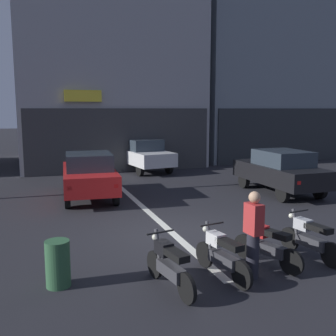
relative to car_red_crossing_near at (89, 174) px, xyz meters
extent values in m
plane|color=#232328|center=(1.47, -4.78, -0.89)|extent=(120.00, 120.00, 0.00)
cube|color=silver|center=(1.47, 1.22, -0.88)|extent=(0.20, 18.00, 0.01)
cube|color=#373739|center=(2.37, 5.44, 0.71)|extent=(9.32, 0.10, 3.20)
cube|color=yellow|center=(0.53, 5.37, 2.90)|extent=(1.76, 0.16, 0.55)
cube|color=gray|center=(12.58, 10.05, 4.58)|extent=(9.57, 8.09, 10.93)
cube|color=#292C30|center=(12.58, 5.96, 0.71)|extent=(9.18, 0.10, 3.20)
cylinder|color=black|center=(-0.67, 1.39, -0.57)|extent=(0.23, 0.65, 0.64)
cylinder|color=black|center=(0.87, 1.28, -0.57)|extent=(0.23, 0.65, 0.64)
cylinder|color=black|center=(-0.87, -1.20, -0.57)|extent=(0.23, 0.65, 0.64)
cylinder|color=black|center=(0.68, -1.32, -0.57)|extent=(0.23, 0.65, 0.64)
cube|color=red|center=(0.00, 0.04, -0.14)|extent=(2.06, 4.22, 0.66)
cube|color=#2D3842|center=(-0.01, -0.11, 0.47)|extent=(1.69, 2.08, 0.56)
cube|color=red|center=(-0.85, -1.92, -0.09)|extent=(0.14, 0.07, 0.12)
cube|color=red|center=(0.56, -2.03, -0.09)|extent=(0.14, 0.07, 0.12)
cylinder|color=black|center=(6.18, -0.13, -0.57)|extent=(0.18, 0.64, 0.64)
cylinder|color=black|center=(7.73, -0.13, -0.57)|extent=(0.18, 0.64, 0.64)
cylinder|color=black|center=(6.19, -2.73, -0.57)|extent=(0.18, 0.64, 0.64)
cylinder|color=black|center=(7.74, -2.73, -0.57)|extent=(0.18, 0.64, 0.64)
cube|color=black|center=(6.96, -1.43, -0.14)|extent=(1.78, 4.11, 0.66)
cube|color=#2D3842|center=(6.96, -1.58, 0.47)|extent=(1.56, 1.97, 0.56)
cube|color=red|center=(6.26, -3.45, -0.09)|extent=(0.14, 0.06, 0.12)
cube|color=red|center=(7.67, -3.45, -0.09)|extent=(0.14, 0.06, 0.12)
cylinder|color=black|center=(4.46, 4.18, -0.57)|extent=(0.27, 0.66, 0.64)
cylinder|color=black|center=(2.92, 3.97, -0.57)|extent=(0.27, 0.66, 0.64)
cylinder|color=black|center=(4.10, 6.76, -0.57)|extent=(0.27, 0.66, 0.64)
cylinder|color=black|center=(2.56, 6.54, -0.57)|extent=(0.27, 0.66, 0.64)
cube|color=silver|center=(3.51, 5.36, -0.14)|extent=(2.31, 4.30, 0.66)
cube|color=#2D3842|center=(3.49, 5.51, 0.47)|extent=(1.81, 2.16, 0.56)
cube|color=red|center=(3.93, 7.46, -0.09)|extent=(0.15, 0.08, 0.12)
cube|color=red|center=(2.53, 7.26, -0.09)|extent=(0.15, 0.08, 0.12)
cylinder|color=black|center=(0.25, -7.11, -0.63)|extent=(0.16, 0.52, 0.52)
cylinder|color=black|center=(0.45, -8.24, -0.63)|extent=(0.16, 0.52, 0.52)
cube|color=#38383D|center=(0.36, -7.72, -0.52)|extent=(0.33, 0.76, 0.22)
cube|color=black|center=(0.38, -7.88, -0.17)|extent=(0.32, 0.63, 0.12)
cube|color=black|center=(0.31, -7.47, -0.19)|extent=(0.28, 0.39, 0.24)
cylinder|color=#4C4C51|center=(0.27, -7.25, -0.25)|extent=(0.11, 0.25, 0.70)
cylinder|color=black|center=(0.29, -7.33, 0.07)|extent=(0.55, 0.13, 0.04)
sphere|color=silver|center=(0.25, -7.13, -0.09)|extent=(0.12, 0.12, 0.12)
cylinder|color=black|center=(1.35, -6.96, -0.63)|extent=(0.16, 0.52, 0.52)
cylinder|color=black|center=(1.56, -8.09, -0.63)|extent=(0.16, 0.52, 0.52)
cube|color=#38383D|center=(1.46, -7.57, -0.52)|extent=(0.33, 0.76, 0.22)
cube|color=black|center=(1.49, -7.73, -0.17)|extent=(0.33, 0.63, 0.12)
cube|color=silver|center=(1.42, -7.32, -0.19)|extent=(0.28, 0.39, 0.24)
cylinder|color=#4C4C51|center=(1.38, -7.10, -0.25)|extent=(0.11, 0.25, 0.70)
cylinder|color=black|center=(1.39, -7.18, 0.07)|extent=(0.55, 0.14, 0.04)
sphere|color=silver|center=(1.35, -6.98, -0.09)|extent=(0.12, 0.12, 0.12)
cylinder|color=black|center=(2.36, -6.79, -0.63)|extent=(0.25, 0.51, 0.52)
cylinder|color=black|center=(2.76, -7.87, -0.63)|extent=(0.25, 0.51, 0.52)
cube|color=#38383D|center=(2.58, -7.38, -0.52)|extent=(0.45, 0.76, 0.22)
cube|color=black|center=(2.63, -7.52, -0.17)|extent=(0.42, 0.64, 0.12)
cube|color=red|center=(2.49, -7.13, -0.19)|extent=(0.33, 0.41, 0.24)
cylinder|color=#4C4C51|center=(2.41, -6.93, -0.25)|extent=(0.15, 0.25, 0.70)
cylinder|color=black|center=(2.44, -7.01, 0.07)|extent=(0.53, 0.23, 0.04)
sphere|color=silver|center=(2.37, -6.81, -0.09)|extent=(0.12, 0.12, 0.12)
cylinder|color=black|center=(3.57, -6.69, -0.63)|extent=(0.15, 0.52, 0.52)
cylinder|color=black|center=(3.76, -7.83, -0.63)|extent=(0.15, 0.52, 0.52)
cube|color=#38383D|center=(3.67, -7.31, -0.52)|extent=(0.31, 0.76, 0.22)
cube|color=black|center=(3.70, -7.46, -0.17)|extent=(0.31, 0.63, 0.12)
cube|color=#B2B5BA|center=(3.63, -7.06, -0.19)|extent=(0.27, 0.39, 0.24)
cylinder|color=#4C4C51|center=(3.60, -6.84, -0.25)|extent=(0.11, 0.25, 0.70)
cylinder|color=black|center=(3.61, -6.92, 0.07)|extent=(0.55, 0.12, 0.04)
sphere|color=silver|center=(3.58, -6.72, -0.09)|extent=(0.12, 0.12, 0.12)
cylinder|color=#23232D|center=(2.00, -7.71, -0.46)|extent=(0.24, 0.24, 0.86)
cube|color=#B22D2D|center=(2.00, -7.71, 0.26)|extent=(0.25, 0.38, 0.58)
sphere|color=tan|center=(2.00, -7.71, 0.67)|extent=(0.22, 0.22, 0.22)
cylinder|color=#2D5938|center=(-1.50, -6.90, -0.46)|extent=(0.44, 0.44, 0.85)
camera|label=1|loc=(-1.81, -13.85, 2.29)|focal=41.82mm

